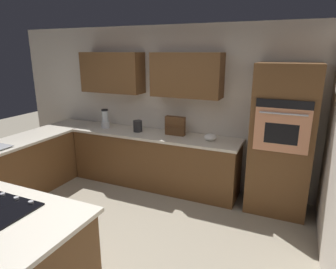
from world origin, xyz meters
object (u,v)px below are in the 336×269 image
at_px(wall_oven, 281,140).
at_px(spice_rack, 175,126).
at_px(mixing_bowl, 210,137).
at_px(kettle, 138,126).
at_px(blender, 105,120).

height_order(wall_oven, spice_rack, wall_oven).
relative_size(mixing_bowl, kettle, 0.99).
bearing_deg(kettle, spice_rack, -174.49).
relative_size(blender, mixing_bowl, 1.74).
height_order(wall_oven, kettle, wall_oven).
distance_m(blender, kettle, 0.65).
bearing_deg(kettle, blender, 0.00).
height_order(blender, spice_rack, blender).
distance_m(wall_oven, kettle, 2.25).
relative_size(wall_oven, blender, 6.29).
bearing_deg(blender, mixing_bowl, -180.00).
distance_m(wall_oven, spice_rack, 1.60).
xyz_separation_m(wall_oven, blender, (2.90, -0.02, 0.01)).
xyz_separation_m(wall_oven, spice_rack, (1.60, -0.08, 0.02)).
xyz_separation_m(mixing_bowl, spice_rack, (0.60, -0.06, 0.10)).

